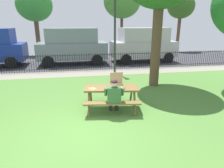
{
  "coord_description": "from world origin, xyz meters",
  "views": [
    {
      "loc": [
        -0.0,
        -4.68,
        2.86
      ],
      "look_at": [
        1.1,
        1.87,
        0.75
      ],
      "focal_mm": 31.42,
      "sensor_mm": 36.0,
      "label": 1
    }
  ],
  "objects_px": {
    "pizza_slice_on_table": "(92,88)",
    "parked_car_left": "(72,45)",
    "adult_at_table": "(114,95)",
    "lamp_post_walkway": "(115,24)",
    "parked_car_center": "(143,44)",
    "far_tree_midleft": "(34,6)",
    "pizza_box_open": "(117,84)",
    "far_tree_midright": "(181,7)",
    "far_tree_center": "(122,1)",
    "picnic_table_foreground": "(112,92)"
  },
  "relations": [
    {
      "from": "lamp_post_walkway",
      "to": "pizza_box_open",
      "type": "bearing_deg",
      "value": -99.44
    },
    {
      "from": "parked_car_center",
      "to": "far_tree_midleft",
      "type": "bearing_deg",
      "value": 146.82
    },
    {
      "from": "far_tree_center",
      "to": "far_tree_midright",
      "type": "height_order",
      "value": "far_tree_center"
    },
    {
      "from": "far_tree_midleft",
      "to": "far_tree_midright",
      "type": "xyz_separation_m",
      "value": [
        13.99,
        0.0,
        0.06
      ]
    },
    {
      "from": "adult_at_table",
      "to": "far_tree_center",
      "type": "xyz_separation_m",
      "value": [
        3.22,
        13.9,
        4.04
      ]
    },
    {
      "from": "picnic_table_foreground",
      "to": "pizza_box_open",
      "type": "xyz_separation_m",
      "value": [
        0.18,
        -0.03,
        0.26
      ]
    },
    {
      "from": "picnic_table_foreground",
      "to": "far_tree_center",
      "type": "xyz_separation_m",
      "value": [
        3.22,
        13.4,
        4.1
      ]
    },
    {
      "from": "parked_car_left",
      "to": "lamp_post_walkway",
      "type": "bearing_deg",
      "value": -50.28
    },
    {
      "from": "parked_car_center",
      "to": "far_tree_midleft",
      "type": "distance_m",
      "value": 10.48
    },
    {
      "from": "picnic_table_foreground",
      "to": "parked_car_center",
      "type": "xyz_separation_m",
      "value": [
        3.69,
        7.89,
        0.71
      ]
    },
    {
      "from": "pizza_slice_on_table",
      "to": "parked_car_center",
      "type": "height_order",
      "value": "parked_car_center"
    },
    {
      "from": "pizza_box_open",
      "to": "far_tree_midright",
      "type": "bearing_deg",
      "value": 55.96
    },
    {
      "from": "pizza_slice_on_table",
      "to": "far_tree_center",
      "type": "bearing_deg",
      "value": 73.87
    },
    {
      "from": "far_tree_center",
      "to": "far_tree_midright",
      "type": "xyz_separation_m",
      "value": [
        6.03,
        0.0,
        -0.39
      ]
    },
    {
      "from": "picnic_table_foreground",
      "to": "far_tree_midleft",
      "type": "distance_m",
      "value": 14.67
    },
    {
      "from": "pizza_slice_on_table",
      "to": "adult_at_table",
      "type": "relative_size",
      "value": 0.21
    },
    {
      "from": "parked_car_left",
      "to": "pizza_box_open",
      "type": "bearing_deg",
      "value": -78.25
    },
    {
      "from": "far_tree_midleft",
      "to": "far_tree_center",
      "type": "height_order",
      "value": "far_tree_center"
    },
    {
      "from": "far_tree_midleft",
      "to": "far_tree_center",
      "type": "bearing_deg",
      "value": -0.0
    },
    {
      "from": "lamp_post_walkway",
      "to": "far_tree_midleft",
      "type": "bearing_deg",
      "value": 124.08
    },
    {
      "from": "parked_car_left",
      "to": "far_tree_midleft",
      "type": "bearing_deg",
      "value": 120.67
    },
    {
      "from": "parked_car_left",
      "to": "parked_car_center",
      "type": "bearing_deg",
      "value": 0.0
    },
    {
      "from": "pizza_box_open",
      "to": "picnic_table_foreground",
      "type": "bearing_deg",
      "value": 169.37
    },
    {
      "from": "lamp_post_walkway",
      "to": "far_tree_midright",
      "type": "xyz_separation_m",
      "value": [
        8.25,
        8.48,
        1.58
      ]
    },
    {
      "from": "adult_at_table",
      "to": "far_tree_midright",
      "type": "xyz_separation_m",
      "value": [
        9.26,
        13.9,
        3.65
      ]
    },
    {
      "from": "far_tree_center",
      "to": "adult_at_table",
      "type": "bearing_deg",
      "value": -103.06
    },
    {
      "from": "parked_car_left",
      "to": "parked_car_center",
      "type": "relative_size",
      "value": 0.99
    },
    {
      "from": "adult_at_table",
      "to": "far_tree_midright",
      "type": "distance_m",
      "value": 17.1
    },
    {
      "from": "parked_car_center",
      "to": "far_tree_center",
      "type": "relative_size",
      "value": 0.76
    },
    {
      "from": "parked_car_left",
      "to": "parked_car_center",
      "type": "height_order",
      "value": "same"
    },
    {
      "from": "pizza_slice_on_table",
      "to": "parked_car_left",
      "type": "xyz_separation_m",
      "value": [
        -0.8,
        7.95,
        0.53
      ]
    },
    {
      "from": "parked_car_center",
      "to": "pizza_slice_on_table",
      "type": "bearing_deg",
      "value": -118.73
    },
    {
      "from": "parked_car_left",
      "to": "far_tree_midright",
      "type": "distance_m",
      "value": 12.42
    },
    {
      "from": "parked_car_center",
      "to": "far_tree_midleft",
      "type": "height_order",
      "value": "far_tree_midleft"
    },
    {
      "from": "picnic_table_foreground",
      "to": "pizza_slice_on_table",
      "type": "height_order",
      "value": "pizza_slice_on_table"
    },
    {
      "from": "adult_at_table",
      "to": "lamp_post_walkway",
      "type": "distance_m",
      "value": 5.89
    },
    {
      "from": "pizza_slice_on_table",
      "to": "lamp_post_walkway",
      "type": "distance_m",
      "value": 5.6
    },
    {
      "from": "pizza_box_open",
      "to": "far_tree_midright",
      "type": "xyz_separation_m",
      "value": [
        9.07,
        13.43,
        3.45
      ]
    },
    {
      "from": "pizza_box_open",
      "to": "parked_car_center",
      "type": "bearing_deg",
      "value": 66.13
    },
    {
      "from": "adult_at_table",
      "to": "parked_car_left",
      "type": "distance_m",
      "value": 8.55
    },
    {
      "from": "lamp_post_walkway",
      "to": "far_tree_midleft",
      "type": "relative_size",
      "value": 0.8
    },
    {
      "from": "far_tree_center",
      "to": "picnic_table_foreground",
      "type": "bearing_deg",
      "value": -103.53
    },
    {
      "from": "adult_at_table",
      "to": "lamp_post_walkway",
      "type": "bearing_deg",
      "value": 79.47
    },
    {
      "from": "parked_car_center",
      "to": "pizza_box_open",
      "type": "bearing_deg",
      "value": -113.87
    },
    {
      "from": "picnic_table_foreground",
      "to": "parked_car_center",
      "type": "height_order",
      "value": "parked_car_center"
    },
    {
      "from": "pizza_box_open",
      "to": "adult_at_table",
      "type": "bearing_deg",
      "value": -111.38
    },
    {
      "from": "adult_at_table",
      "to": "far_tree_center",
      "type": "bearing_deg",
      "value": 76.94
    },
    {
      "from": "pizza_slice_on_table",
      "to": "adult_at_table",
      "type": "xyz_separation_m",
      "value": [
        0.67,
        -0.45,
        -0.12
      ]
    },
    {
      "from": "pizza_box_open",
      "to": "pizza_slice_on_table",
      "type": "bearing_deg",
      "value": -178.45
    },
    {
      "from": "pizza_slice_on_table",
      "to": "lamp_post_walkway",
      "type": "xyz_separation_m",
      "value": [
        1.67,
        4.97,
        1.95
      ]
    }
  ]
}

